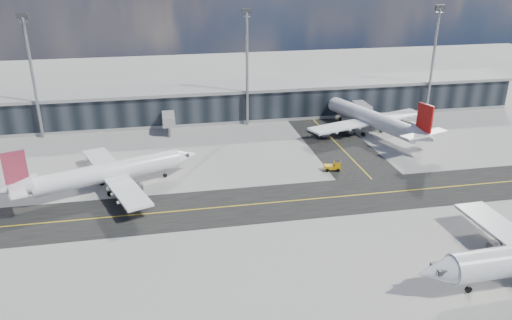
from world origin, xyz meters
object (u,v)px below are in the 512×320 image
object	(u,v)px
airliner_af	(106,173)
service_van	(320,131)
airliner_redtail	(372,119)
baggage_tug	(334,166)

from	to	relation	value
airliner_af	service_van	world-z (taller)	airliner_af
airliner_af	airliner_redtail	world-z (taller)	airliner_redtail
airliner_redtail	service_van	distance (m)	12.89
airliner_af	baggage_tug	bearing A→B (deg)	70.96
baggage_tug	service_van	distance (m)	22.10
airliner_af	service_van	distance (m)	53.43
baggage_tug	service_van	size ratio (longest dim) A/B	0.57
airliner_redtail	service_van	bearing A→B (deg)	152.27
airliner_redtail	baggage_tug	size ratio (longest dim) A/B	10.87
airliner_af	baggage_tug	distance (m)	44.41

